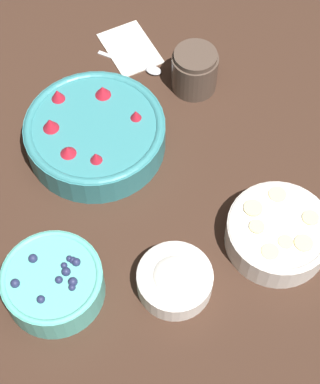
% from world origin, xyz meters
% --- Properties ---
extents(ground_plane, '(4.00, 4.00, 0.00)m').
position_xyz_m(ground_plane, '(0.00, 0.00, 0.00)').
color(ground_plane, '#382319').
extents(bowl_strawberries, '(0.25, 0.25, 0.08)m').
position_xyz_m(bowl_strawberries, '(0.12, 0.01, 0.04)').
color(bowl_strawberries, teal).
rests_on(bowl_strawberries, ground_plane).
extents(bowl_blueberries, '(0.16, 0.16, 0.07)m').
position_xyz_m(bowl_blueberries, '(-0.11, 0.19, 0.04)').
color(bowl_blueberries, '#56B7A8').
rests_on(bowl_blueberries, ground_plane).
extents(bowl_bananas, '(0.17, 0.17, 0.06)m').
position_xyz_m(bowl_bananas, '(-0.20, -0.16, 0.03)').
color(bowl_bananas, silver).
rests_on(bowl_bananas, ground_plane).
extents(bowl_cream, '(0.12, 0.12, 0.05)m').
position_xyz_m(bowl_cream, '(-0.19, 0.02, 0.03)').
color(bowl_cream, white).
rests_on(bowl_cream, ground_plane).
extents(jar_chocolate, '(0.09, 0.09, 0.09)m').
position_xyz_m(jar_chocolate, '(0.15, -0.22, 0.04)').
color(jar_chocolate, '#4C3D33').
rests_on(jar_chocolate, ground_plane).
extents(napkin, '(0.13, 0.09, 0.01)m').
position_xyz_m(napkin, '(0.30, -0.15, 0.00)').
color(napkin, silver).
rests_on(napkin, ground_plane).
extents(spoon, '(0.12, 0.09, 0.01)m').
position_xyz_m(spoon, '(0.24, -0.15, 0.00)').
color(spoon, silver).
rests_on(spoon, ground_plane).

